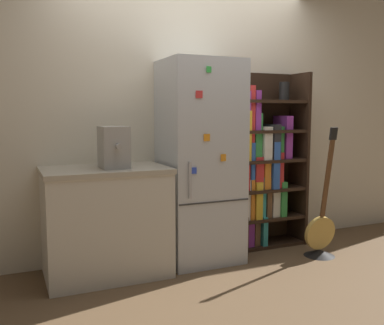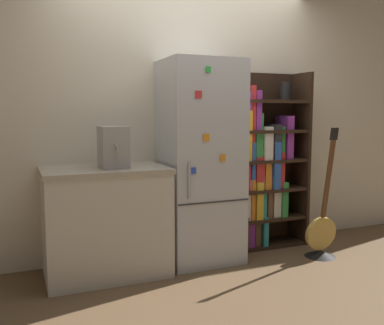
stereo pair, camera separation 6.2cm
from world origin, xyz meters
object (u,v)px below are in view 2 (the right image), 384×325
Objects in this scene: bookshelf at (261,167)px; espresso_machine at (113,147)px; guitar at (321,238)px; refrigerator at (200,162)px.

espresso_machine is (-1.52, -0.22, 0.26)m from bookshelf.
bookshelf is 0.88m from guitar.
refrigerator is 1.33m from guitar.
bookshelf is (0.72, 0.14, -0.09)m from refrigerator.
espresso_machine is 2.08m from guitar.
bookshelf is 1.56m from espresso_machine.
refrigerator is at bearing 5.64° from espresso_machine.
guitar is at bearing -9.12° from espresso_machine.
espresso_machine is at bearing 170.88° from guitar.
guitar is at bearing -57.27° from bookshelf.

